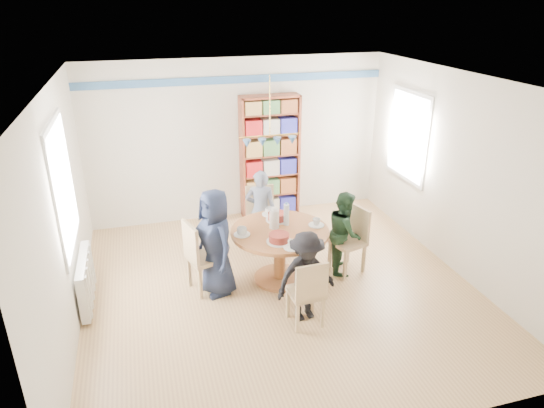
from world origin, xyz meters
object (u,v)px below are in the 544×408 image
object	(u,v)px
person_right	(344,232)
person_left	(216,242)
chair_left	(200,254)
bookshelf	(270,158)
dining_table	(280,243)
person_near	(306,277)
radiator	(86,280)
chair_far	(261,215)
chair_right	(352,236)
person_far	(261,210)
chair_near	(308,291)

from	to	relation	value
person_right	person_left	bearing A→B (deg)	110.08
chair_left	bookshelf	xyz separation A→B (m)	(1.52, 2.11, 0.49)
dining_table	person_right	distance (m)	0.94
chair_left	person_near	size ratio (longest dim) A/B	0.87
radiator	bookshelf	xyz separation A→B (m)	(2.93, 2.04, 0.69)
radiator	chair_far	size ratio (longest dim) A/B	1.03
chair_right	chair_far	world-z (taller)	chair_far
chair_right	person_right	bearing A→B (deg)	167.49
chair_left	bookshelf	bearing A→B (deg)	54.18
chair_left	person_right	world-z (taller)	person_right
chair_left	person_far	xyz separation A→B (m)	(1.05, 0.92, 0.09)
person_right	bookshelf	size ratio (longest dim) A/B	0.56
radiator	person_near	xyz separation A→B (m)	(2.52, -0.99, 0.22)
dining_table	radiator	bearing A→B (deg)	178.02
person_near	bookshelf	world-z (taller)	bookshelf
chair_near	person_left	world-z (taller)	person_left
chair_left	chair_near	world-z (taller)	chair_left
dining_table	chair_left	xyz separation A→B (m)	(-1.06, 0.02, -0.01)
chair_far	radiator	bearing A→B (deg)	-159.98
chair_far	person_far	bearing A→B (deg)	-110.46
dining_table	person_near	distance (m)	0.91
radiator	person_far	xyz separation A→B (m)	(2.45, 0.86, 0.28)
chair_right	chair_near	size ratio (longest dim) A/B	1.07
chair_left	person_far	world-z (taller)	person_far
dining_table	chair_right	distance (m)	1.05
radiator	chair_left	distance (m)	1.42
chair_left	chair_near	xyz separation A→B (m)	(1.08, -1.09, -0.06)
radiator	chair_left	xyz separation A→B (m)	(1.41, -0.06, 0.19)
chair_right	person_far	xyz separation A→B (m)	(-1.06, 0.95, 0.12)
person_right	chair_right	bearing A→B (deg)	-84.43
chair_far	chair_near	bearing A→B (deg)	-89.49
chair_near	person_near	distance (m)	0.19
dining_table	chair_left	distance (m)	1.06
dining_table	person_near	size ratio (longest dim) A/B	1.14
person_far	person_near	bearing A→B (deg)	110.28
radiator	person_left	bearing A→B (deg)	-4.69
radiator	bookshelf	world-z (taller)	bookshelf
chair_far	chair_left	bearing A→B (deg)	-137.71
chair_right	chair_far	xyz separation A→B (m)	(-1.05, 0.99, 0.02)
chair_near	bookshelf	world-z (taller)	bookshelf
person_left	dining_table	bearing A→B (deg)	74.35
radiator	chair_right	size ratio (longest dim) A/B	1.07
chair_near	bookshelf	size ratio (longest dim) A/B	0.41
person_right	chair_near	bearing A→B (deg)	157.79
person_far	person_left	bearing A→B (deg)	67.87
chair_near	person_left	distance (m)	1.37
dining_table	chair_far	bearing A→B (deg)	90.09
chair_near	person_right	world-z (taller)	person_right
person_right	person_far	size ratio (longest dim) A/B	0.93
bookshelf	person_far	bearing A→B (deg)	-111.86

